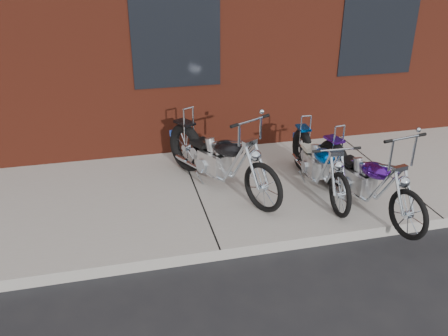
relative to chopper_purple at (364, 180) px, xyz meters
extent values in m
plane|color=black|center=(-2.10, -0.55, -0.55)|extent=(120.00, 120.00, 0.00)
cube|color=gray|center=(-2.10, 0.95, -0.47)|extent=(22.00, 3.00, 0.15)
torus|color=black|center=(-0.10, 0.55, -0.05)|extent=(0.26, 0.71, 0.70)
torus|color=black|center=(0.17, -0.95, -0.08)|extent=(0.18, 0.63, 0.63)
cube|color=#B0B0B0|center=(0.01, -0.06, -0.06)|extent=(0.34, 0.43, 0.29)
ellipsoid|color=#441185|center=(0.06, -0.33, 0.23)|extent=(0.34, 0.57, 0.30)
cube|color=black|center=(-0.04, 0.19, 0.14)|extent=(0.28, 0.31, 0.06)
cylinder|color=silver|center=(0.15, -0.83, 0.18)|extent=(0.09, 0.28, 0.52)
cylinder|color=silver|center=(0.13, -0.71, 0.82)|extent=(0.53, 0.12, 0.03)
cylinder|color=silver|center=(-0.09, 0.47, 0.32)|extent=(0.02, 0.02, 0.47)
cylinder|color=silver|center=(0.09, 0.17, -0.18)|extent=(0.20, 0.87, 0.05)
torus|color=black|center=(-0.36, 1.18, -0.06)|extent=(0.16, 0.67, 0.67)
torus|color=black|center=(-0.42, -0.28, -0.09)|extent=(0.09, 0.61, 0.60)
cube|color=#B0B0B0|center=(-0.38, 0.58, -0.07)|extent=(0.28, 0.38, 0.28)
ellipsoid|color=blue|center=(-0.39, 0.32, 0.20)|extent=(0.26, 0.52, 0.29)
cube|color=beige|center=(-0.37, 0.82, 0.12)|extent=(0.23, 0.27, 0.06)
cylinder|color=silver|center=(-0.41, -0.17, 0.15)|extent=(0.05, 0.27, 0.50)
cylinder|color=silver|center=(-0.41, -0.05, 0.45)|extent=(0.51, 0.05, 0.03)
cylinder|color=silver|center=(-0.36, 1.10, 0.29)|extent=(0.02, 0.02, 0.45)
cylinder|color=silver|center=(-0.26, 0.78, -0.19)|extent=(0.08, 0.84, 0.04)
torus|color=black|center=(-2.05, 1.55, -0.01)|extent=(0.49, 0.75, 0.77)
torus|color=black|center=(-1.27, 0.07, -0.05)|extent=(0.39, 0.65, 0.69)
cube|color=#B0B0B0|center=(-1.73, 0.95, -0.02)|extent=(0.46, 0.52, 0.32)
ellipsoid|color=black|center=(-1.59, 0.68, 0.29)|extent=(0.52, 0.65, 0.33)
cube|color=black|center=(-1.86, 1.19, 0.19)|extent=(0.37, 0.38, 0.06)
cylinder|color=silver|center=(-1.34, 0.19, 0.23)|extent=(0.18, 0.29, 0.58)
cylinder|color=silver|center=(-1.40, 0.30, 0.81)|extent=(0.54, 0.30, 0.03)
cylinder|color=silver|center=(-2.01, 1.48, 0.39)|extent=(0.03, 0.03, 0.51)
cylinder|color=silver|center=(-1.73, 1.22, -0.16)|extent=(0.49, 0.88, 0.05)
camera|label=1|loc=(-3.14, -5.04, 2.85)|focal=38.00mm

